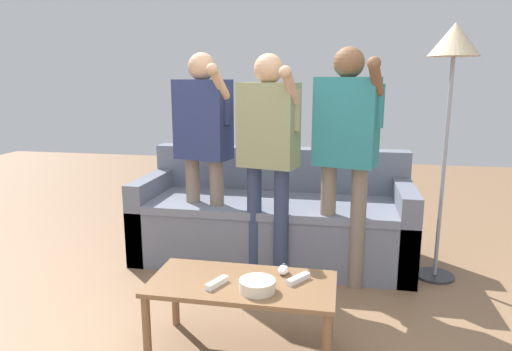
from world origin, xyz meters
The scene contains 10 objects.
couch centered at (-0.03, 1.43, 0.31)m, with size 2.17×0.87×0.87m.
coffee_table centered at (0.02, 0.04, 0.35)m, with size 0.97×0.47×0.41m.
snack_bowl centered at (0.12, -0.06, 0.44)m, with size 0.18×0.18×0.06m, color beige.
game_remote_nunchuk centered at (0.22, 0.17, 0.43)m, with size 0.06×0.09×0.05m.
floor_lamp centered at (1.21, 1.24, 1.57)m, with size 0.34×0.34×1.81m.
player_left centered at (-0.52, 1.15, 1.03)m, with size 0.47×0.44×1.63m.
player_center centered at (0.00, 0.97, 1.01)m, with size 0.46×0.43×1.61m.
player_right centered at (0.53, 1.00, 1.04)m, with size 0.47×0.44×1.65m.
game_remote_wand_near centered at (-0.10, -0.03, 0.42)m, with size 0.09×0.15×0.03m.
game_remote_wand_far centered at (0.31, 0.09, 0.42)m, with size 0.12×0.15×0.03m.
Camera 1 is at (0.52, -2.15, 1.45)m, focal length 32.30 mm.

